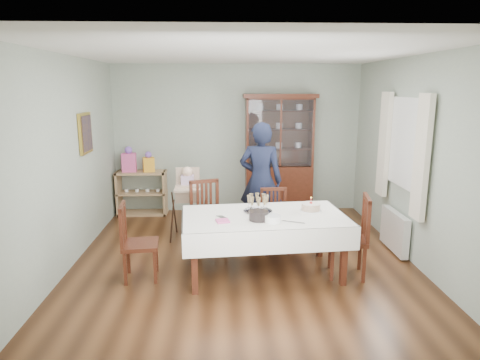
{
  "coord_description": "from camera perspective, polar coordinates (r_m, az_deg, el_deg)",
  "views": [
    {
      "loc": [
        -0.26,
        -5.37,
        2.3
      ],
      "look_at": [
        -0.04,
        0.2,
        1.08
      ],
      "focal_mm": 32.0,
      "sensor_mm": 36.0,
      "label": 1
    }
  ],
  "objects": [
    {
      "name": "floor",
      "position": [
        5.85,
        0.46,
        -10.82
      ],
      "size": [
        5.0,
        5.0,
        0.0
      ],
      "primitive_type": "plane",
      "color": "#593319",
      "rests_on": "ground"
    },
    {
      "name": "room_shell",
      "position": [
        5.94,
        0.24,
        6.59
      ],
      "size": [
        5.0,
        5.0,
        5.0
      ],
      "color": "#9EAA99",
      "rests_on": "floor"
    },
    {
      "name": "dining_table",
      "position": [
        5.38,
        3.19,
        -8.52
      ],
      "size": [
        2.09,
        1.32,
        0.76
      ],
      "rotation": [
        0.0,
        0.0,
        0.09
      ],
      "color": "#4C1E13",
      "rests_on": "floor"
    },
    {
      "name": "china_cabinet",
      "position": [
        7.78,
        5.2,
        3.6
      ],
      "size": [
        1.3,
        0.48,
        2.18
      ],
      "color": "#4C1E13",
      "rests_on": "floor"
    },
    {
      "name": "sideboard",
      "position": [
        8.02,
        -12.93,
        -1.67
      ],
      "size": [
        0.9,
        0.38,
        0.8
      ],
      "color": "tan",
      "rests_on": "floor"
    },
    {
      "name": "picture_frame",
      "position": [
        6.5,
        -19.92,
        5.88
      ],
      "size": [
        0.04,
        0.48,
        0.58
      ],
      "primitive_type": "cube",
      "color": "gold",
      "rests_on": "room_shell"
    },
    {
      "name": "window",
      "position": [
        6.23,
        21.25,
        4.6
      ],
      "size": [
        0.04,
        1.02,
        1.22
      ],
      "primitive_type": "cube",
      "color": "white",
      "rests_on": "room_shell"
    },
    {
      "name": "curtain_left",
      "position": [
        5.66,
        23.07,
        2.73
      ],
      "size": [
        0.07,
        0.3,
        1.55
      ],
      "primitive_type": "cube",
      "color": "silver",
      "rests_on": "room_shell"
    },
    {
      "name": "curtain_right",
      "position": [
        6.79,
        18.67,
        4.51
      ],
      "size": [
        0.07,
        0.3,
        1.55
      ],
      "primitive_type": "cube",
      "color": "silver",
      "rests_on": "room_shell"
    },
    {
      "name": "radiator",
      "position": [
        6.48,
        19.9,
        -6.39
      ],
      "size": [
        0.1,
        0.8,
        0.55
      ],
      "primitive_type": "cube",
      "color": "white",
      "rests_on": "floor"
    },
    {
      "name": "chair_far_left",
      "position": [
        6.12,
        -4.25,
        -6.77
      ],
      "size": [
        0.57,
        0.57,
        1.0
      ],
      "rotation": [
        0.0,
        0.0,
        0.31
      ],
      "color": "#4C1E13",
      "rests_on": "floor"
    },
    {
      "name": "chair_far_right",
      "position": [
        6.14,
        4.72,
        -7.06
      ],
      "size": [
        0.44,
        0.44,
        0.89
      ],
      "rotation": [
        0.0,
        0.0,
        0.1
      ],
      "color": "#4C1E13",
      "rests_on": "floor"
    },
    {
      "name": "chair_end_left",
      "position": [
        5.41,
        -13.25,
        -9.91
      ],
      "size": [
        0.46,
        0.46,
        0.94
      ],
      "rotation": [
        0.0,
        0.0,
        1.68
      ],
      "color": "#4C1E13",
      "rests_on": "floor"
    },
    {
      "name": "chair_end_right",
      "position": [
        5.52,
        14.24,
        -9.28
      ],
      "size": [
        0.53,
        0.53,
        1.01
      ],
      "rotation": [
        0.0,
        0.0,
        -1.75
      ],
      "color": "#4C1E13",
      "rests_on": "floor"
    },
    {
      "name": "woman",
      "position": [
        6.53,
        2.78,
        -0.08
      ],
      "size": [
        0.72,
        0.54,
        1.79
      ],
      "primitive_type": "imported",
      "rotation": [
        0.0,
        0.0,
        2.95
      ],
      "color": "black",
      "rests_on": "floor"
    },
    {
      "name": "high_chair",
      "position": [
        6.69,
        -6.91,
        -3.93
      ],
      "size": [
        0.51,
        0.51,
        1.11
      ],
      "rotation": [
        0.0,
        0.0,
        0.04
      ],
      "color": "black",
      "rests_on": "floor"
    },
    {
      "name": "champagne_tray",
      "position": [
        5.36,
        2.39,
        -3.59
      ],
      "size": [
        0.37,
        0.37,
        0.22
      ],
      "color": "silver",
      "rests_on": "dining_table"
    },
    {
      "name": "birthday_cake",
      "position": [
        5.47,
        9.42,
        -3.62
      ],
      "size": [
        0.27,
        0.27,
        0.19
      ],
      "color": "white",
      "rests_on": "dining_table"
    },
    {
      "name": "plate_stack_dark",
      "position": [
        5.05,
        2.52,
        -4.75
      ],
      "size": [
        0.26,
        0.26,
        0.11
      ],
      "primitive_type": "cylinder",
      "rotation": [
        0.0,
        0.0,
        -0.12
      ],
      "color": "black",
      "rests_on": "dining_table"
    },
    {
      "name": "plate_stack_white",
      "position": [
        4.99,
        4.4,
        -5.17
      ],
      "size": [
        0.21,
        0.21,
        0.08
      ],
      "primitive_type": "cylinder",
      "rotation": [
        0.0,
        0.0,
        0.09
      ],
      "color": "white",
      "rests_on": "dining_table"
    },
    {
      "name": "napkin_stack",
      "position": [
        5.0,
        -2.32,
        -5.47
      ],
      "size": [
        0.18,
        0.18,
        0.02
      ],
      "primitive_type": "cube",
      "rotation": [
        0.0,
        0.0,
        0.22
      ],
      "color": "#E35398",
      "rests_on": "dining_table"
    },
    {
      "name": "cutlery",
      "position": [
        5.16,
        -2.78,
        -4.98
      ],
      "size": [
        0.16,
        0.18,
        0.01
      ],
      "primitive_type": null,
      "rotation": [
        0.0,
        0.0,
        0.51
      ],
      "color": "silver",
      "rests_on": "dining_table"
    },
    {
      "name": "cake_knife",
      "position": [
        5.01,
        7.14,
        -5.58
      ],
      "size": [
        0.26,
        0.14,
        0.01
      ],
      "primitive_type": "cube",
      "rotation": [
        0.0,
        0.0,
        -0.43
      ],
      "color": "silver",
      "rests_on": "dining_table"
    },
    {
      "name": "gift_bag_pink",
      "position": [
        7.92,
        -14.58,
        2.52
      ],
      "size": [
        0.26,
        0.17,
        0.46
      ],
      "color": "#E35398",
      "rests_on": "sideboard"
    },
    {
      "name": "gift_bag_orange",
      "position": [
        7.86,
        -12.08,
        2.28
      ],
      "size": [
        0.23,
        0.19,
        0.36
      ],
      "color": "gold",
      "rests_on": "sideboard"
    }
  ]
}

